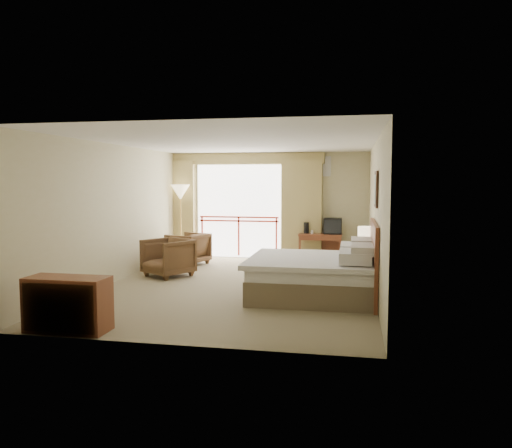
% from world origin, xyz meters
% --- Properties ---
extents(floor, '(7.00, 7.00, 0.00)m').
position_xyz_m(floor, '(0.00, 0.00, 0.00)').
color(floor, '#7F7456').
rests_on(floor, ground).
extents(ceiling, '(7.00, 7.00, 0.00)m').
position_xyz_m(ceiling, '(0.00, 0.00, 2.70)').
color(ceiling, white).
rests_on(ceiling, wall_back).
extents(wall_back, '(5.00, 0.00, 5.00)m').
position_xyz_m(wall_back, '(0.00, 3.50, 1.35)').
color(wall_back, '#C4BB8C').
rests_on(wall_back, ground).
extents(wall_front, '(5.00, 0.00, 5.00)m').
position_xyz_m(wall_front, '(0.00, -3.50, 1.35)').
color(wall_front, '#C4BB8C').
rests_on(wall_front, ground).
extents(wall_left, '(0.00, 7.00, 7.00)m').
position_xyz_m(wall_left, '(-2.50, 0.00, 1.35)').
color(wall_left, '#C4BB8C').
rests_on(wall_left, ground).
extents(wall_right, '(0.00, 7.00, 7.00)m').
position_xyz_m(wall_right, '(2.50, 0.00, 1.35)').
color(wall_right, '#C4BB8C').
rests_on(wall_right, ground).
extents(balcony_door, '(2.40, 0.00, 2.40)m').
position_xyz_m(balcony_door, '(-0.80, 3.48, 1.20)').
color(balcony_door, white).
rests_on(balcony_door, wall_back).
extents(balcony_railing, '(2.09, 0.03, 1.02)m').
position_xyz_m(balcony_railing, '(-0.80, 3.46, 0.81)').
color(balcony_railing, red).
rests_on(balcony_railing, wall_back).
extents(curtain_left, '(1.00, 0.26, 2.50)m').
position_xyz_m(curtain_left, '(-2.45, 3.35, 1.25)').
color(curtain_left, '#98864E').
rests_on(curtain_left, wall_back).
extents(curtain_right, '(1.00, 0.26, 2.50)m').
position_xyz_m(curtain_right, '(0.85, 3.35, 1.25)').
color(curtain_right, '#98864E').
rests_on(curtain_right, wall_back).
extents(valance, '(4.40, 0.22, 0.28)m').
position_xyz_m(valance, '(-0.80, 3.38, 2.55)').
color(valance, '#98864E').
rests_on(valance, wall_back).
extents(hvac_vent, '(0.50, 0.04, 0.50)m').
position_xyz_m(hvac_vent, '(1.30, 3.47, 2.35)').
color(hvac_vent, silver).
rests_on(hvac_vent, wall_back).
extents(bed, '(2.13, 2.06, 0.97)m').
position_xyz_m(bed, '(1.50, -0.60, 0.38)').
color(bed, brown).
rests_on(bed, floor).
extents(headboard, '(0.06, 2.10, 1.30)m').
position_xyz_m(headboard, '(2.46, -0.60, 0.65)').
color(headboard, '#5F2816').
rests_on(headboard, wall_right).
extents(framed_art, '(0.04, 0.72, 0.60)m').
position_xyz_m(framed_art, '(2.47, -0.60, 1.85)').
color(framed_art, black).
rests_on(framed_art, wall_right).
extents(nightstand, '(0.38, 0.45, 0.53)m').
position_xyz_m(nightstand, '(2.36, 0.56, 0.27)').
color(nightstand, '#5F2816').
rests_on(nightstand, floor).
extents(table_lamp, '(0.32, 0.32, 0.56)m').
position_xyz_m(table_lamp, '(2.36, 0.61, 0.97)').
color(table_lamp, tan).
rests_on(table_lamp, nightstand).
extents(phone, '(0.22, 0.18, 0.09)m').
position_xyz_m(phone, '(2.31, 0.41, 0.58)').
color(phone, black).
rests_on(phone, nightstand).
extents(desk, '(1.06, 0.51, 0.69)m').
position_xyz_m(desk, '(1.33, 3.22, 0.54)').
color(desk, '#5F2816').
rests_on(desk, floor).
extents(tv, '(0.43, 0.34, 0.39)m').
position_xyz_m(tv, '(1.63, 3.17, 0.88)').
color(tv, black).
rests_on(tv, desk).
extents(coffee_maker, '(0.15, 0.15, 0.28)m').
position_xyz_m(coffee_maker, '(0.98, 3.18, 0.83)').
color(coffee_maker, black).
rests_on(coffee_maker, desk).
extents(cup, '(0.07, 0.07, 0.09)m').
position_xyz_m(cup, '(1.13, 3.13, 0.73)').
color(cup, white).
rests_on(cup, desk).
extents(wastebasket, '(0.30, 0.30, 0.33)m').
position_xyz_m(wastebasket, '(0.99, 2.49, 0.16)').
color(wastebasket, black).
rests_on(wastebasket, floor).
extents(armchair_far, '(1.05, 1.04, 0.76)m').
position_xyz_m(armchair_far, '(-1.74, 2.14, 0.00)').
color(armchair_far, '#4A301A').
rests_on(armchair_far, floor).
extents(armchair_near, '(1.18, 1.19, 0.79)m').
position_xyz_m(armchair_near, '(-1.66, 0.64, 0.00)').
color(armchair_near, '#4A301A').
rests_on(armchair_near, floor).
extents(side_table, '(0.51, 0.51, 0.56)m').
position_xyz_m(side_table, '(-1.88, 1.49, 0.38)').
color(side_table, black).
rests_on(side_table, floor).
extents(book, '(0.21, 0.25, 0.02)m').
position_xyz_m(book, '(-1.88, 1.49, 0.56)').
color(book, white).
rests_on(book, side_table).
extents(floor_lamp, '(0.48, 0.48, 1.89)m').
position_xyz_m(floor_lamp, '(-2.23, 3.04, 1.63)').
color(floor_lamp, tan).
rests_on(floor_lamp, floor).
extents(dresser, '(1.09, 0.46, 0.73)m').
position_xyz_m(dresser, '(-1.59, -3.23, 0.36)').
color(dresser, '#5F2816').
rests_on(dresser, floor).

